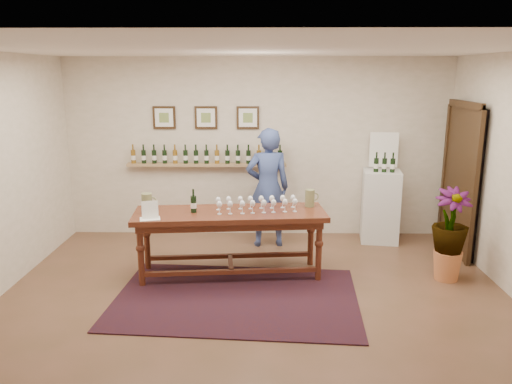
{
  "coord_description": "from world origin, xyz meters",
  "views": [
    {
      "loc": [
        0.09,
        -5.29,
        2.57
      ],
      "look_at": [
        0.0,
        0.8,
        1.1
      ],
      "focal_mm": 35.0,
      "sensor_mm": 36.0,
      "label": 1
    }
  ],
  "objects_px": {
    "display_pedestal": "(380,206)",
    "person": "(268,188)",
    "potted_plant": "(450,235)",
    "tasting_table": "(230,221)"
  },
  "relations": [
    {
      "from": "display_pedestal",
      "to": "person",
      "type": "height_order",
      "value": "person"
    },
    {
      "from": "potted_plant",
      "to": "person",
      "type": "xyz_separation_m",
      "value": [
        -2.26,
        1.26,
        0.3
      ]
    },
    {
      "from": "person",
      "to": "display_pedestal",
      "type": "bearing_deg",
      "value": -178.86
    },
    {
      "from": "display_pedestal",
      "to": "person",
      "type": "bearing_deg",
      "value": -171.79
    },
    {
      "from": "tasting_table",
      "to": "person",
      "type": "relative_size",
      "value": 1.38
    },
    {
      "from": "tasting_table",
      "to": "display_pedestal",
      "type": "height_order",
      "value": "display_pedestal"
    },
    {
      "from": "tasting_table",
      "to": "potted_plant",
      "type": "bearing_deg",
      "value": -7.5
    },
    {
      "from": "tasting_table",
      "to": "display_pedestal",
      "type": "relative_size",
      "value": 2.23
    },
    {
      "from": "tasting_table",
      "to": "person",
      "type": "xyz_separation_m",
      "value": [
        0.49,
        1.16,
        0.17
      ]
    },
    {
      "from": "display_pedestal",
      "to": "potted_plant",
      "type": "height_order",
      "value": "display_pedestal"
    }
  ]
}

